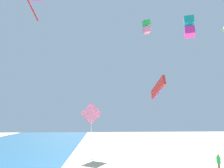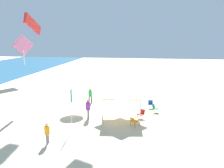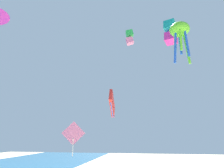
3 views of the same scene
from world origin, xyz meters
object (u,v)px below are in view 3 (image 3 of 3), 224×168
(kite_octopus_lime, at_px, (180,32))
(kite_box_green, at_px, (130,37))
(kite_diamond_pink, at_px, (73,134))
(kite_box_teal, at_px, (170,32))
(kite_parafoil_red, at_px, (112,104))

(kite_octopus_lime, bearing_deg, kite_box_green, -152.64)
(kite_octopus_lime, distance_m, kite_diamond_pink, 21.72)
(kite_box_green, xyz_separation_m, kite_diamond_pink, (1.57, 8.89, -14.40))
(kite_box_green, bearing_deg, kite_diamond_pink, 72.05)
(kite_box_teal, bearing_deg, kite_parafoil_red, -119.67)
(kite_box_green, xyz_separation_m, kite_octopus_lime, (-13.11, -5.06, -6.52))
(kite_parafoil_red, bearing_deg, kite_box_green, -12.92)
(kite_parafoil_red, height_order, kite_octopus_lime, kite_octopus_lime)
(kite_octopus_lime, bearing_deg, kite_box_teal, -177.06)
(kite_box_teal, bearing_deg, kite_octopus_lime, -71.84)
(kite_octopus_lime, height_order, kite_diamond_pink, kite_octopus_lime)
(kite_parafoil_red, height_order, kite_box_teal, kite_box_teal)
(kite_box_green, bearing_deg, kite_octopus_lime, -166.86)
(kite_parafoil_red, xyz_separation_m, kite_octopus_lime, (-4.19, -6.24, 5.10))
(kite_diamond_pink, height_order, kite_box_teal, kite_box_teal)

